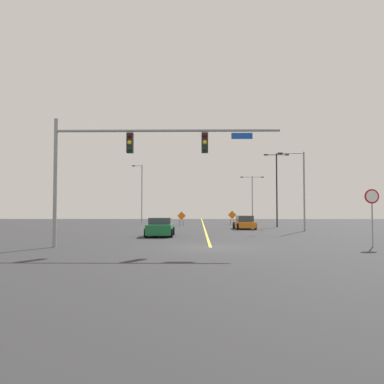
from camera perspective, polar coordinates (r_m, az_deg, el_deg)
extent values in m
plane|color=#2D2D30|center=(20.93, 2.63, -7.84)|extent=(138.96, 138.96, 0.00)
cube|color=yellow|center=(59.46, 1.56, -4.45)|extent=(0.16, 77.20, 0.01)
cylinder|color=gray|center=(22.19, -18.78, 1.28)|extent=(0.20, 0.20, 6.72)
cylinder|color=gray|center=(21.31, -3.50, 8.65)|extent=(11.71, 0.14, 0.14)
cube|color=black|center=(21.43, -8.75, 6.86)|extent=(0.34, 0.32, 1.05)
sphere|color=#3A0503|center=(21.32, -8.82, 7.86)|extent=(0.22, 0.22, 0.22)
sphere|color=yellow|center=(21.26, -8.83, 6.93)|extent=(0.22, 0.22, 0.22)
sphere|color=black|center=(21.21, -8.84, 6.00)|extent=(0.22, 0.22, 0.22)
cube|color=black|center=(21.13, 1.82, 6.97)|extent=(0.34, 0.32, 1.05)
sphere|color=#3A0503|center=(21.02, 1.82, 7.98)|extent=(0.22, 0.22, 0.22)
sphere|color=yellow|center=(20.96, 1.82, 7.04)|extent=(0.22, 0.22, 0.22)
sphere|color=black|center=(20.90, 1.83, 6.10)|extent=(0.22, 0.22, 0.22)
cube|color=#1447B7|center=(21.31, 7.08, 7.87)|extent=(1.10, 0.03, 0.32)
cylinder|color=gray|center=(23.15, 24.15, -4.31)|extent=(0.07, 0.07, 2.26)
cylinder|color=#B20F14|center=(23.14, 24.08, -0.56)|extent=(0.76, 0.03, 0.76)
cylinder|color=white|center=(23.13, 24.10, -0.56)|extent=(0.61, 0.01, 0.61)
cylinder|color=gray|center=(38.62, 15.58, 0.10)|extent=(0.16, 0.16, 7.35)
cylinder|color=gray|center=(38.68, 13.94, 5.32)|extent=(2.18, 0.08, 0.08)
cube|color=#262628|center=(38.46, 12.35, 5.35)|extent=(0.44, 0.24, 0.14)
cylinder|color=gray|center=(61.08, -7.10, -0.27)|extent=(0.16, 0.16, 8.78)
cylinder|color=gray|center=(61.49, -7.68, 3.68)|extent=(1.28, 0.08, 0.08)
cube|color=#262628|center=(61.59, -8.27, 3.68)|extent=(0.44, 0.24, 0.14)
cylinder|color=gray|center=(65.48, 8.52, -1.01)|extent=(0.16, 0.16, 7.42)
cylinder|color=gray|center=(65.57, 7.78, 2.10)|extent=(1.67, 0.08, 0.08)
cube|color=#262628|center=(65.48, 7.05, 2.10)|extent=(0.44, 0.24, 0.14)
cylinder|color=gray|center=(65.79, 9.22, 2.09)|extent=(1.67, 0.08, 0.08)
cube|color=#262628|center=(65.92, 9.94, 2.09)|extent=(0.44, 0.24, 0.14)
cylinder|color=black|center=(46.89, 11.90, 0.25)|extent=(0.16, 0.16, 8.41)
cylinder|color=black|center=(47.15, 11.13, 5.18)|extent=(1.21, 0.08, 0.08)
cube|color=#262628|center=(47.05, 10.40, 5.19)|extent=(0.44, 0.24, 0.14)
cylinder|color=black|center=(47.38, 12.57, 5.15)|extent=(1.21, 0.08, 0.08)
cube|color=#262628|center=(47.50, 13.29, 5.14)|extent=(0.44, 0.24, 0.14)
cube|color=orange|center=(54.42, 5.70, -3.24)|extent=(1.12, 0.10, 1.12)
cylinder|color=black|center=(54.43, 5.47, -4.23)|extent=(0.05, 0.05, 0.72)
cylinder|color=black|center=(54.44, 5.93, -4.23)|extent=(0.05, 0.05, 0.72)
cube|color=orange|center=(50.56, -1.49, -3.39)|extent=(1.08, 0.15, 1.08)
cylinder|color=black|center=(50.57, -1.73, -4.40)|extent=(0.05, 0.05, 0.67)
cylinder|color=black|center=(50.59, -1.26, -4.40)|extent=(0.05, 0.05, 0.67)
cube|color=#196B38|center=(29.92, -4.52, -5.26)|extent=(1.84, 4.02, 0.73)
cube|color=#333D47|center=(30.09, -4.49, -4.10)|extent=(1.63, 2.13, 0.48)
cylinder|color=black|center=(28.62, -6.54, -5.78)|extent=(0.23, 0.64, 0.64)
cylinder|color=black|center=(28.47, -2.96, -5.81)|extent=(0.23, 0.64, 0.64)
cylinder|color=black|center=(31.40, -5.94, -5.50)|extent=(0.23, 0.64, 0.64)
cylinder|color=black|center=(31.26, -2.68, -5.53)|extent=(0.23, 0.64, 0.64)
cube|color=orange|center=(41.99, 7.41, -4.58)|extent=(1.93, 4.43, 0.58)
cube|color=#333D47|center=(41.75, 7.45, -3.76)|extent=(1.64, 2.08, 0.63)
cylinder|color=black|center=(43.63, 8.20, -4.68)|extent=(0.25, 0.65, 0.64)
cylinder|color=black|center=(43.37, 5.96, -4.70)|extent=(0.25, 0.65, 0.64)
cylinder|color=black|center=(40.64, 8.95, -4.83)|extent=(0.25, 0.65, 0.64)
cylinder|color=black|center=(40.35, 6.55, -4.86)|extent=(0.25, 0.65, 0.64)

